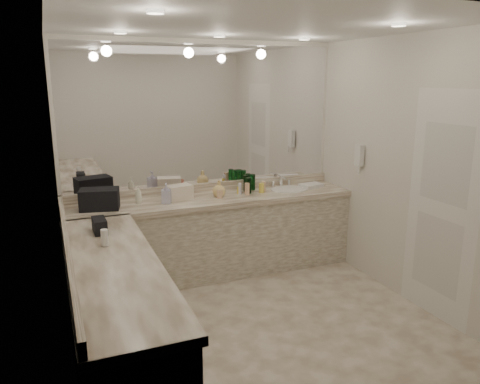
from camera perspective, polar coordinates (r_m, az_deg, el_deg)
name	(u,v)px	position (r m, az deg, el deg)	size (l,w,h in m)	color
floor	(257,321)	(4.49, 2.12, -15.44)	(3.20, 3.20, 0.00)	beige
ceiling	(260,24)	(3.94, 2.48, 19.75)	(3.20, 3.20, 0.00)	white
wall_back	(204,157)	(5.39, -4.38, 4.22)	(3.20, 0.02, 2.60)	silver
wall_left	(60,202)	(3.67, -21.08, -1.18)	(0.02, 3.00, 2.60)	silver
wall_right	(406,170)	(4.89, 19.59, 2.49)	(0.02, 3.00, 2.60)	silver
vanity_back_base	(214,238)	(5.33, -3.20, -5.63)	(3.20, 0.60, 0.84)	beige
vanity_back_top	(214,200)	(5.19, -3.23, -0.98)	(3.20, 0.64, 0.06)	beige
vanity_left_base	(115,322)	(3.72, -14.95, -15.09)	(0.60, 2.40, 0.84)	beige
vanity_left_top	(113,266)	(3.53, -15.24, -8.65)	(0.64, 2.42, 0.06)	beige
backsplash_back	(205,187)	(5.44, -4.25, 0.56)	(3.20, 0.04, 0.10)	beige
backsplash_left	(67,247)	(3.77, -20.32, -6.30)	(0.04, 3.00, 0.10)	beige
mirror_back	(204,116)	(5.32, -4.44, 9.25)	(3.12, 0.01, 1.55)	white
mirror_left	(56,138)	(3.58, -21.54, 6.20)	(0.01, 2.92, 1.55)	white
sink	(289,190)	(5.57, 5.99, 0.24)	(0.44, 0.44, 0.03)	white
faucet	(281,180)	(5.73, 5.02, 1.42)	(0.24, 0.16, 0.14)	silver
wall_phone	(359,155)	(5.39, 14.34, 4.37)	(0.06, 0.10, 0.24)	white
door	(441,208)	(4.59, 23.35, -1.75)	(0.02, 0.82, 2.10)	white
black_toiletry_bag	(100,199)	(4.90, -16.75, -0.79)	(0.38, 0.24, 0.22)	black
black_bag_spill	(100,225)	(4.17, -16.75, -3.92)	(0.10, 0.23, 0.13)	black
cream_cosmetic_case	(179,192)	(5.14, -7.43, 0.01)	(0.27, 0.17, 0.16)	silver
hand_towel	(311,185)	(5.73, 8.69, 0.81)	(0.26, 0.18, 0.04)	white
lotion_left	(105,238)	(3.83, -16.18, -5.41)	(0.06, 0.06, 0.13)	white
soap_bottle_a	(138,195)	(5.04, -12.28, -0.30)	(0.07, 0.07, 0.18)	white
soap_bottle_b	(166,193)	(4.98, -8.99, -0.14)	(0.10, 0.10, 0.22)	silver
soap_bottle_c	(219,188)	(5.19, -2.59, 0.43)	(0.15, 0.15, 0.19)	#E8C87B
green_bottle_0	(246,183)	(5.43, 0.78, 1.08)	(0.07, 0.07, 0.19)	#0C4B19
green_bottle_1	(252,182)	(5.50, 1.53, 1.21)	(0.06, 0.06, 0.19)	#0C4B19
green_bottle_2	(248,182)	(5.48, 0.97, 1.23)	(0.06, 0.06, 0.20)	#0C4B19
green_bottle_3	(249,186)	(5.34, 1.07, 0.78)	(0.06, 0.06, 0.18)	#0C4B19
amenity_bottle_0	(189,190)	(5.24, -6.24, 0.18)	(0.05, 0.05, 0.13)	#E57F66
amenity_bottle_1	(261,188)	(5.39, 2.64, 0.50)	(0.06, 0.06, 0.11)	#F2D84C
amenity_bottle_2	(264,187)	(5.43, 2.89, 0.67)	(0.05, 0.05, 0.12)	#E0B28C
amenity_bottle_3	(220,194)	(5.15, -2.50, -0.22)	(0.06, 0.06, 0.09)	#E0B28C
amenity_bottle_4	(238,190)	(5.33, -0.19, 0.21)	(0.04, 0.04, 0.08)	#F2D84C
amenity_bottle_5	(240,189)	(5.32, -0.02, 0.42)	(0.04, 0.04, 0.12)	silver
amenity_bottle_6	(247,189)	(5.28, 0.87, 0.38)	(0.05, 0.05, 0.14)	#E0B28C
amenity_bottle_7	(108,201)	(5.00, -15.77, -1.03)	(0.06, 0.06, 0.11)	#9966B2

